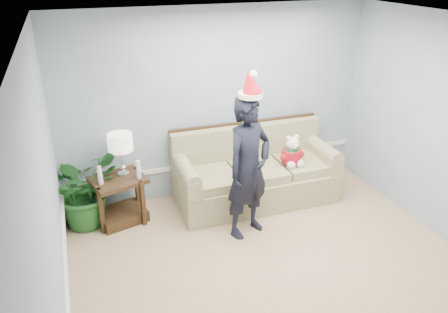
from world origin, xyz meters
TOP-DOWN VIEW (x-y plane):
  - room_shell at (0.00, 0.00)m, footprint 4.54×5.04m
  - wainscot_trim at (-1.18, 1.18)m, footprint 4.49×4.99m
  - sofa at (0.39, 2.03)m, footprint 2.29×1.01m
  - side_table at (-1.53, 2.07)m, footprint 0.78×0.71m
  - table_lamp at (-1.44, 2.14)m, footprint 0.32×0.32m
  - candle_pair at (-1.50, 1.98)m, footprint 0.54×0.06m
  - houseplant at (-1.96, 2.17)m, footprint 1.26×1.24m
  - man at (-0.04, 1.26)m, footprint 0.78×0.65m
  - santa_hat at (-0.04, 1.27)m, footprint 0.37×0.40m
  - teddy_bear at (0.87, 1.81)m, footprint 0.30×0.33m

SIDE VIEW (x-z plane):
  - side_table at x=-1.53m, z-range -0.07..0.57m
  - sofa at x=0.39m, z-range -0.16..0.91m
  - wainscot_trim at x=-1.18m, z-range 0.42..0.48m
  - houseplant at x=-1.96m, z-range 0.00..1.06m
  - teddy_bear at x=0.87m, z-range 0.50..0.95m
  - candle_pair at x=-1.50m, z-range 0.63..0.88m
  - man at x=-0.04m, z-range 0.00..1.82m
  - table_lamp at x=-1.44m, z-range 0.79..1.37m
  - room_shell at x=0.00m, z-range -0.02..2.72m
  - santa_hat at x=-0.04m, z-range 1.78..2.12m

